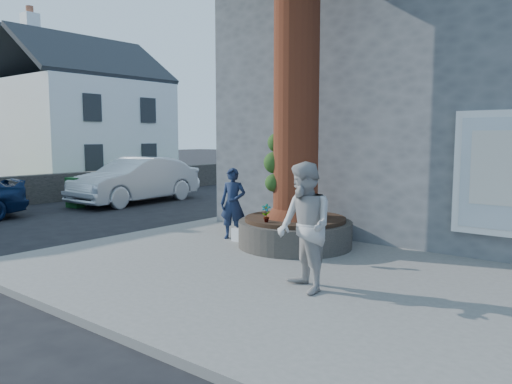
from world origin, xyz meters
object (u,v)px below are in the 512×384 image
Objects in this scene: man at (233,204)px; a_board_sign at (75,192)px; woman at (304,227)px; planter at (295,232)px; car_silver at (136,180)px.

man is 1.55× the size of a_board_sign.
planter is at bearing 157.46° from woman.
man reaches higher than a_board_sign.
planter is 0.47× the size of car_silver.
woman is (1.77, -2.37, 0.64)m from planter.
woman is 0.38× the size of car_silver.
man is 0.32× the size of car_silver.
car_silver is 2.14m from a_board_sign.
car_silver reaches higher than planter.
planter is 1.49× the size of man.
man is (-1.48, -0.22, 0.48)m from planter.
planter is at bearing -15.20° from man.
man is 3.90m from woman.
planter is 9.14m from car_silver.
planter is at bearing -10.55° from a_board_sign.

